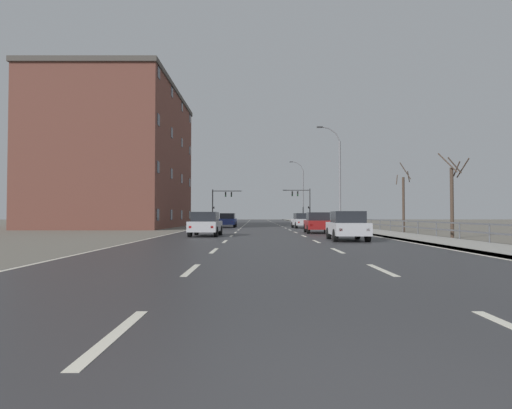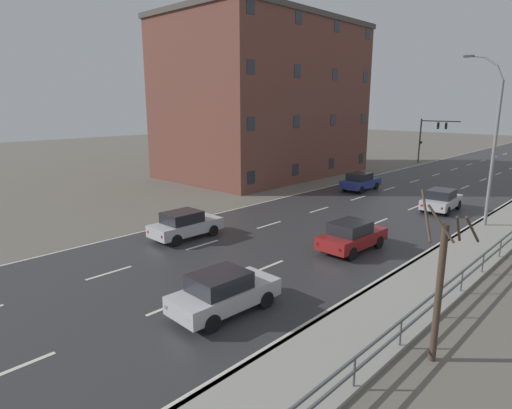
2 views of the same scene
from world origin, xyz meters
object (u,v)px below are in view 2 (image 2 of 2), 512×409
(car_far_right, at_px, (441,200))
(brick_building, at_px, (265,99))
(traffic_signal_left, at_px, (430,133))
(car_distant, at_px, (360,181))
(car_mid_centre, at_px, (185,224))
(street_lamp_midground, at_px, (492,145))
(car_far_left, at_px, (352,236))
(car_near_left, at_px, (224,292))

(car_far_right, height_order, brick_building, brick_building)
(traffic_signal_left, relative_size, car_distant, 1.36)
(car_mid_centre, height_order, car_far_right, same)
(traffic_signal_left, bearing_deg, street_lamp_midground, -61.97)
(street_lamp_midground, xyz_separation_m, car_far_left, (-3.53, -9.51, -4.23))
(traffic_signal_left, xyz_separation_m, car_near_left, (10.81, -45.16, -3.05))
(car_distant, relative_size, car_far_right, 0.98)
(car_far_left, bearing_deg, car_far_right, 91.16)
(traffic_signal_left, distance_m, brick_building, 22.81)
(car_mid_centre, bearing_deg, traffic_signal_left, 94.73)
(traffic_signal_left, height_order, brick_building, brick_building)
(car_distant, relative_size, brick_building, 0.20)
(street_lamp_midground, height_order, car_mid_centre, street_lamp_midground)
(car_far_right, bearing_deg, street_lamp_midground, -36.85)
(car_far_left, bearing_deg, traffic_signal_left, 108.30)
(street_lamp_midground, relative_size, car_far_left, 2.47)
(street_lamp_midground, distance_m, car_mid_centre, 18.64)
(traffic_signal_left, relative_size, car_far_right, 1.33)
(traffic_signal_left, relative_size, car_near_left, 1.34)
(car_distant, bearing_deg, car_far_right, -18.14)
(car_far_right, bearing_deg, car_far_left, -94.02)
(car_distant, bearing_deg, traffic_signal_left, 97.88)
(car_near_left, distance_m, car_far_right, 20.86)
(street_lamp_midground, bearing_deg, car_near_left, -100.10)
(street_lamp_midground, distance_m, car_far_right, 5.86)
(street_lamp_midground, bearing_deg, traffic_signal_left, 118.03)
(street_lamp_midground, bearing_deg, car_mid_centre, -129.14)
(traffic_signal_left, height_order, car_far_left, traffic_signal_left)
(street_lamp_midground, xyz_separation_m, car_mid_centre, (-11.46, -14.08, -4.23))
(car_mid_centre, height_order, car_far_left, same)
(street_lamp_midground, height_order, traffic_signal_left, street_lamp_midground)
(traffic_signal_left, distance_m, car_distant, 21.99)
(car_far_right, bearing_deg, traffic_signal_left, 110.61)
(car_mid_centre, distance_m, car_near_left, 9.32)
(car_near_left, height_order, car_far_right, same)
(car_near_left, height_order, car_far_left, same)
(street_lamp_midground, xyz_separation_m, car_far_right, (-3.38, 2.24, -4.23))
(car_distant, bearing_deg, car_near_left, -70.62)
(car_far_left, bearing_deg, car_near_left, -86.75)
(car_near_left, bearing_deg, car_far_right, 92.77)
(traffic_signal_left, xyz_separation_m, car_mid_centre, (2.67, -40.62, -3.05))
(car_far_left, bearing_deg, car_distant, 120.34)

